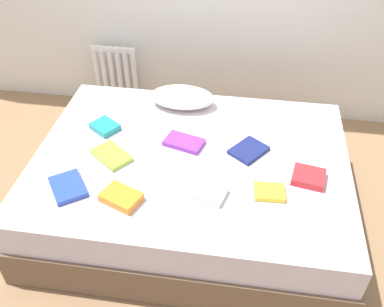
% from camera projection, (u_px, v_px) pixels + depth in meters
% --- Properties ---
extents(ground_plane, '(8.00, 8.00, 0.00)m').
position_uv_depth(ground_plane, '(191.00, 210.00, 3.00)').
color(ground_plane, '#93704C').
extents(bed, '(2.00, 1.50, 0.50)m').
position_uv_depth(bed, '(191.00, 185.00, 2.84)').
color(bed, brown).
rests_on(bed, ground).
extents(radiator, '(0.39, 0.04, 0.49)m').
position_uv_depth(radiator, '(115.00, 73.00, 3.78)').
color(radiator, white).
rests_on(radiator, ground).
extents(pillow, '(0.46, 0.27, 0.14)m').
position_uv_depth(pillow, '(182.00, 97.00, 3.07)').
color(pillow, white).
rests_on(pillow, bed).
extents(textbook_white, '(0.21, 0.19, 0.04)m').
position_uv_depth(textbook_white, '(209.00, 193.00, 2.40)').
color(textbook_white, white).
rests_on(textbook_white, bed).
extents(textbook_lime, '(0.29, 0.28, 0.03)m').
position_uv_depth(textbook_lime, '(111.00, 155.00, 2.66)').
color(textbook_lime, '#8CC638').
rests_on(textbook_lime, bed).
extents(textbook_blue, '(0.28, 0.29, 0.03)m').
position_uv_depth(textbook_blue, '(68.00, 187.00, 2.44)').
color(textbook_blue, '#2847B7').
rests_on(textbook_blue, bed).
extents(textbook_teal, '(0.22, 0.22, 0.04)m').
position_uv_depth(textbook_teal, '(105.00, 127.00, 2.88)').
color(textbook_teal, teal).
rests_on(textbook_teal, bed).
extents(textbook_navy, '(0.27, 0.28, 0.03)m').
position_uv_depth(textbook_navy, '(249.00, 150.00, 2.70)').
color(textbook_navy, navy).
rests_on(textbook_navy, bed).
extents(textbook_orange, '(0.25, 0.22, 0.05)m').
position_uv_depth(textbook_orange, '(121.00, 197.00, 2.37)').
color(textbook_orange, orange).
rests_on(textbook_orange, bed).
extents(textbook_red, '(0.21, 0.20, 0.05)m').
position_uv_depth(textbook_red, '(308.00, 177.00, 2.50)').
color(textbook_red, red).
rests_on(textbook_red, bed).
extents(textbook_purple, '(0.28, 0.21, 0.03)m').
position_uv_depth(textbook_purple, '(184.00, 142.00, 2.76)').
color(textbook_purple, purple).
rests_on(textbook_purple, bed).
extents(textbook_yellow, '(0.18, 0.15, 0.03)m').
position_uv_depth(textbook_yellow, '(269.00, 192.00, 2.41)').
color(textbook_yellow, yellow).
rests_on(textbook_yellow, bed).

